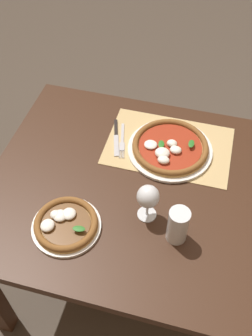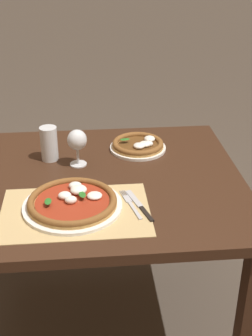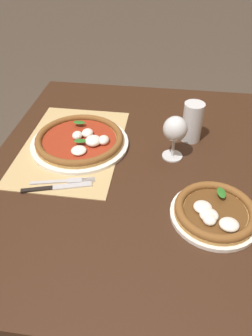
# 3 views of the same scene
# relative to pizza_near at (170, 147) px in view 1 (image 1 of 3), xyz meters

# --- Properties ---
(ground_plane) EXTENTS (24.00, 24.00, 0.00)m
(ground_plane) POSITION_rel_pizza_near_xyz_m (0.08, 0.21, -0.76)
(ground_plane) COLOR #473D33
(dining_table) EXTENTS (1.17, 0.98, 0.74)m
(dining_table) POSITION_rel_pizza_near_xyz_m (0.08, 0.21, -0.13)
(dining_table) COLOR #382114
(dining_table) RESTS_ON ground
(paper_placemat) EXTENTS (0.52, 0.34, 0.00)m
(paper_placemat) POSITION_rel_pizza_near_xyz_m (0.01, -0.03, -0.02)
(paper_placemat) COLOR tan
(paper_placemat) RESTS_ON dining_table
(pizza_near) EXTENTS (0.35, 0.35, 0.05)m
(pizza_near) POSITION_rel_pizza_near_xyz_m (0.00, 0.00, 0.00)
(pizza_near) COLOR white
(pizza_near) RESTS_ON paper_placemat
(pizza_far) EXTENTS (0.25, 0.25, 0.05)m
(pizza_far) POSITION_rel_pizza_near_xyz_m (0.28, 0.45, -0.00)
(pizza_far) COLOR white
(pizza_far) RESTS_ON dining_table
(wine_glass) EXTENTS (0.08, 0.08, 0.16)m
(wine_glass) POSITION_rel_pizza_near_xyz_m (0.02, 0.33, 0.08)
(wine_glass) COLOR silver
(wine_glass) RESTS_ON dining_table
(pint_glass) EXTENTS (0.07, 0.07, 0.15)m
(pint_glass) POSITION_rel_pizza_near_xyz_m (-0.10, 0.39, 0.05)
(pint_glass) COLOR silver
(pint_glass) RESTS_ON dining_table
(fork) EXTENTS (0.06, 0.20, 0.00)m
(fork) POSITION_rel_pizza_near_xyz_m (0.20, -0.00, -0.02)
(fork) COLOR #B7B7BC
(fork) RESTS_ON paper_placemat
(knife) EXTENTS (0.08, 0.21, 0.01)m
(knife) POSITION_rel_pizza_near_xyz_m (0.23, -0.01, -0.02)
(knife) COLOR black
(knife) RESTS_ON paper_placemat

